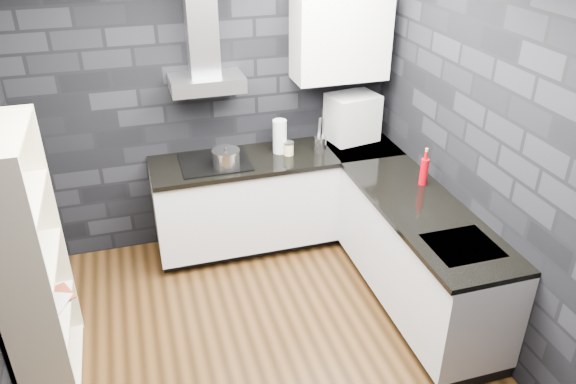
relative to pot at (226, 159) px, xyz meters
name	(u,v)px	position (x,y,z in m)	size (l,w,h in m)	color
ground	(260,345)	(-0.03, -1.18, -0.98)	(3.20, 3.20, 0.00)	#412912
wall_back	(211,99)	(-0.03, 0.44, 0.37)	(3.20, 0.05, 2.70)	black
wall_front	(355,377)	(-0.03, -2.81, 0.37)	(3.20, 0.05, 2.70)	black
wall_right	(482,153)	(1.60, -1.18, 0.37)	(0.05, 3.20, 2.70)	black
toekick_back	(277,234)	(0.47, 0.16, -0.93)	(2.18, 0.50, 0.10)	black
toekick_right	(417,298)	(1.31, -1.08, -0.93)	(0.50, 1.78, 0.10)	black
counter_back_cab	(277,197)	(0.47, 0.12, -0.50)	(2.20, 0.60, 0.76)	silver
counter_right_cab	(419,255)	(1.27, -1.08, -0.50)	(0.60, 1.80, 0.76)	silver
counter_back_top	(277,157)	(0.47, 0.11, -0.10)	(2.20, 0.62, 0.04)	black
counter_right_top	(424,211)	(1.26, -1.08, -0.10)	(0.62, 1.80, 0.04)	black
counter_corner_top	(361,146)	(1.27, 0.12, -0.10)	(0.62, 0.62, 0.04)	black
hood_body	(207,83)	(-0.08, 0.25, 0.58)	(0.60, 0.34, 0.12)	#AEAEB3
hood_chimney	(201,18)	(-0.08, 0.32, 1.09)	(0.24, 0.20, 0.90)	#AEAEB3
upper_cabinet	(340,38)	(1.07, 0.24, 0.87)	(0.80, 0.35, 0.70)	silver
cooktop	(215,162)	(-0.08, 0.12, -0.07)	(0.58, 0.50, 0.01)	black
sink_rim	(463,246)	(1.27, -1.58, -0.08)	(0.44, 0.40, 0.01)	#AEAEB3
pot	(226,159)	(0.00, 0.00, 0.00)	(0.22, 0.22, 0.13)	#B4B4B8
glass_vase	(280,136)	(0.51, 0.17, 0.07)	(0.12, 0.12, 0.30)	silver
storage_jar	(289,149)	(0.57, 0.10, -0.03)	(0.09, 0.09, 0.10)	beige
utensil_crock	(320,144)	(0.86, 0.08, -0.01)	(0.11, 0.11, 0.14)	#B4B4B8
appliance_garage	(352,117)	(1.22, 0.24, 0.15)	(0.43, 0.33, 0.43)	#B9BCC1
red_bottle	(424,172)	(1.43, -0.73, 0.03)	(0.06, 0.06, 0.22)	#AA010D
bookshelf	(29,264)	(-1.45, -1.00, -0.08)	(0.34, 0.80, 1.80)	beige
fruit_bowl	(26,272)	(-1.45, -1.13, -0.04)	(0.20, 0.20, 0.05)	silver
book_red	(45,289)	(-1.44, -0.82, -0.41)	(0.16, 0.02, 0.22)	maroon
book_second	(36,291)	(-1.48, -0.86, -0.38)	(0.18, 0.02, 0.25)	#B2B2B2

